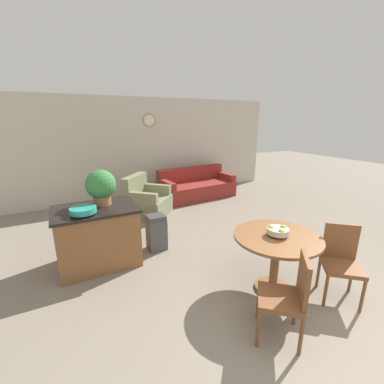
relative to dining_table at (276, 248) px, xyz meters
name	(u,v)px	position (x,y,z in m)	size (l,w,h in m)	color
ground_plane	(359,370)	(-0.13, -1.20, -0.59)	(24.00, 24.00, 0.00)	gray
wall_back	(144,148)	(-0.13, 4.87, 0.77)	(8.00, 0.09, 2.70)	beige
dining_table	(276,248)	(0.00, 0.00, 0.00)	(1.06, 1.06, 0.76)	brown
dining_chair_near_left	(289,294)	(-0.45, -0.62, -0.08)	(0.59, 0.59, 0.91)	brown
dining_chair_near_right	(341,259)	(0.62, -0.45, -0.08)	(0.59, 0.59, 0.91)	brown
fruit_bowl	(278,231)	(0.00, 0.00, 0.24)	(0.26, 0.26, 0.13)	#B7B29E
kitchen_island	(98,236)	(-1.89, 1.70, -0.13)	(1.17, 0.85, 0.90)	brown
teal_bowl	(83,210)	(-2.06, 1.48, 0.37)	(0.35, 0.35, 0.10)	teal
potted_plant	(101,186)	(-1.76, 1.81, 0.60)	(0.44, 0.44, 0.53)	#A36642
trash_bin	(157,232)	(-0.96, 1.72, -0.29)	(0.30, 0.27, 0.61)	#47474C
couch	(196,187)	(1.07, 4.07, -0.30)	(2.13, 1.05, 0.82)	maroon
armchair	(146,202)	(-0.60, 3.41, -0.28)	(1.22, 1.22, 0.90)	#7A7F5B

